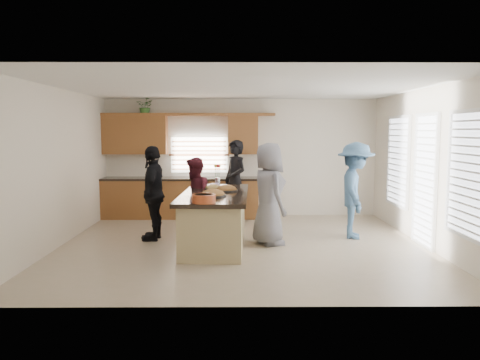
{
  "coord_description": "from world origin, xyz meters",
  "views": [
    {
      "loc": [
        -0.11,
        -8.27,
        2.04
      ],
      "look_at": [
        -0.04,
        0.25,
        1.15
      ],
      "focal_mm": 35.0,
      "sensor_mm": 36.0,
      "label": 1
    }
  ],
  "objects_px": {
    "island": "(215,220)",
    "woman_left_front": "(154,193)",
    "salad_bowl": "(204,198)",
    "woman_right_back": "(355,190)",
    "woman_left_back": "(235,181)",
    "woman_right_front": "(269,194)",
    "woman_left_mid": "(195,197)"
  },
  "relations": [
    {
      "from": "island",
      "to": "woman_left_mid",
      "type": "bearing_deg",
      "value": 124.8
    },
    {
      "from": "woman_left_back",
      "to": "woman_right_front",
      "type": "xyz_separation_m",
      "value": [
        0.61,
        -2.09,
        -0.0
      ]
    },
    {
      "from": "woman_left_mid",
      "to": "woman_right_front",
      "type": "xyz_separation_m",
      "value": [
        1.39,
        -0.61,
        0.15
      ]
    },
    {
      "from": "woman_left_back",
      "to": "woman_left_mid",
      "type": "bearing_deg",
      "value": -60.61
    },
    {
      "from": "island",
      "to": "woman_left_mid",
      "type": "xyz_separation_m",
      "value": [
        -0.43,
        0.67,
        0.32
      ]
    },
    {
      "from": "woman_left_front",
      "to": "island",
      "type": "bearing_deg",
      "value": 73.85
    },
    {
      "from": "salad_bowl",
      "to": "woman_left_mid",
      "type": "distance_m",
      "value": 1.9
    },
    {
      "from": "woman_right_front",
      "to": "woman_right_back",
      "type": "bearing_deg",
      "value": -93.53
    },
    {
      "from": "woman_left_back",
      "to": "woman_right_front",
      "type": "relative_size",
      "value": 1.0
    },
    {
      "from": "woman_left_mid",
      "to": "woman_right_back",
      "type": "bearing_deg",
      "value": 85.42
    },
    {
      "from": "woman_left_back",
      "to": "woman_left_front",
      "type": "relative_size",
      "value": 1.04
    },
    {
      "from": "woman_right_back",
      "to": "woman_right_front",
      "type": "xyz_separation_m",
      "value": [
        -1.69,
        -0.49,
        -0.0
      ]
    },
    {
      "from": "island",
      "to": "woman_right_front",
      "type": "height_order",
      "value": "woman_right_front"
    },
    {
      "from": "woman_left_mid",
      "to": "salad_bowl",
      "type": "bearing_deg",
      "value": 7.07
    },
    {
      "from": "woman_left_back",
      "to": "woman_right_back",
      "type": "height_order",
      "value": "woman_left_back"
    },
    {
      "from": "salad_bowl",
      "to": "woman_left_front",
      "type": "height_order",
      "value": "woman_left_front"
    },
    {
      "from": "woman_right_back",
      "to": "woman_right_front",
      "type": "bearing_deg",
      "value": 118.73
    },
    {
      "from": "island",
      "to": "woman_right_back",
      "type": "relative_size",
      "value": 1.49
    },
    {
      "from": "woman_left_front",
      "to": "woman_right_back",
      "type": "height_order",
      "value": "woman_right_back"
    },
    {
      "from": "island",
      "to": "salad_bowl",
      "type": "distance_m",
      "value": 1.32
    },
    {
      "from": "woman_left_mid",
      "to": "woman_left_front",
      "type": "distance_m",
      "value": 0.79
    },
    {
      "from": "woman_left_front",
      "to": "woman_left_back",
      "type": "bearing_deg",
      "value": 142.68
    },
    {
      "from": "salad_bowl",
      "to": "woman_right_back",
      "type": "bearing_deg",
      "value": 32.09
    },
    {
      "from": "woman_left_mid",
      "to": "woman_left_front",
      "type": "bearing_deg",
      "value": -75.38
    },
    {
      "from": "salad_bowl",
      "to": "woman_right_front",
      "type": "distance_m",
      "value": 1.65
    },
    {
      "from": "salad_bowl",
      "to": "woman_right_back",
      "type": "relative_size",
      "value": 0.2
    },
    {
      "from": "woman_left_front",
      "to": "woman_right_back",
      "type": "relative_size",
      "value": 0.97
    },
    {
      "from": "island",
      "to": "woman_left_front",
      "type": "distance_m",
      "value": 1.33
    },
    {
      "from": "woman_right_back",
      "to": "salad_bowl",
      "type": "bearing_deg",
      "value": 134.68
    },
    {
      "from": "island",
      "to": "salad_bowl",
      "type": "bearing_deg",
      "value": -93.59
    },
    {
      "from": "salad_bowl",
      "to": "island",
      "type": "bearing_deg",
      "value": 84.29
    },
    {
      "from": "island",
      "to": "woman_left_mid",
      "type": "distance_m",
      "value": 0.86
    }
  ]
}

